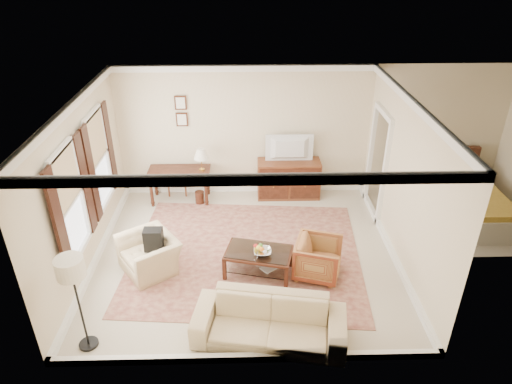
{
  "coord_description": "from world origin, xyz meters",
  "views": [
    {
      "loc": [
        0.02,
        -6.86,
        5.11
      ],
      "look_at": [
        0.2,
        0.3,
        1.15
      ],
      "focal_mm": 32.0,
      "sensor_mm": 36.0,
      "label": 1
    }
  ],
  "objects_px": {
    "sideboard": "(289,179)",
    "striped_armchair": "(318,257)",
    "coffee_table": "(259,256)",
    "writing_desk": "(179,175)",
    "tv": "(290,141)",
    "club_armchair": "(149,249)",
    "sofa": "(269,316)"
  },
  "relations": [
    {
      "from": "club_armchair",
      "to": "sofa",
      "type": "relative_size",
      "value": 0.45
    },
    {
      "from": "club_armchair",
      "to": "striped_armchair",
      "type": "bearing_deg",
      "value": 50.03
    },
    {
      "from": "striped_armchair",
      "to": "sofa",
      "type": "xyz_separation_m",
      "value": [
        -0.91,
        -1.43,
        0.04
      ]
    },
    {
      "from": "sideboard",
      "to": "striped_armchair",
      "type": "relative_size",
      "value": 1.81
    },
    {
      "from": "sideboard",
      "to": "tv",
      "type": "height_order",
      "value": "tv"
    },
    {
      "from": "coffee_table",
      "to": "club_armchair",
      "type": "distance_m",
      "value": 1.91
    },
    {
      "from": "sideboard",
      "to": "club_armchair",
      "type": "distance_m",
      "value": 3.71
    },
    {
      "from": "tv",
      "to": "club_armchair",
      "type": "distance_m",
      "value": 3.81
    },
    {
      "from": "writing_desk",
      "to": "club_armchair",
      "type": "height_order",
      "value": "club_armchair"
    },
    {
      "from": "tv",
      "to": "coffee_table",
      "type": "bearing_deg",
      "value": 74.54
    },
    {
      "from": "tv",
      "to": "coffee_table",
      "type": "relative_size",
      "value": 0.8
    },
    {
      "from": "club_armchair",
      "to": "sideboard",
      "type": "bearing_deg",
      "value": 98.88
    },
    {
      "from": "sideboard",
      "to": "striped_armchair",
      "type": "height_order",
      "value": "sideboard"
    },
    {
      "from": "striped_armchair",
      "to": "coffee_table",
      "type": "bearing_deg",
      "value": 102.9
    },
    {
      "from": "writing_desk",
      "to": "sofa",
      "type": "height_order",
      "value": "sofa"
    },
    {
      "from": "tv",
      "to": "sofa",
      "type": "relative_size",
      "value": 0.46
    },
    {
      "from": "tv",
      "to": "striped_armchair",
      "type": "distance_m",
      "value": 2.98
    },
    {
      "from": "writing_desk",
      "to": "sideboard",
      "type": "xyz_separation_m",
      "value": [
        2.41,
        0.14,
        -0.2
      ]
    },
    {
      "from": "sideboard",
      "to": "coffee_table",
      "type": "distance_m",
      "value": 2.86
    },
    {
      "from": "writing_desk",
      "to": "coffee_table",
      "type": "distance_m",
      "value": 3.11
    },
    {
      "from": "tv",
      "to": "sofa",
      "type": "height_order",
      "value": "tv"
    },
    {
      "from": "striped_armchair",
      "to": "club_armchair",
      "type": "height_order",
      "value": "club_armchair"
    },
    {
      "from": "writing_desk",
      "to": "sideboard",
      "type": "distance_m",
      "value": 2.42
    },
    {
      "from": "sideboard",
      "to": "tv",
      "type": "distance_m",
      "value": 0.92
    },
    {
      "from": "sideboard",
      "to": "writing_desk",
      "type": "bearing_deg",
      "value": -176.71
    },
    {
      "from": "sideboard",
      "to": "tv",
      "type": "xyz_separation_m",
      "value": [
        0.0,
        -0.02,
        0.92
      ]
    },
    {
      "from": "sofa",
      "to": "sideboard",
      "type": "bearing_deg",
      "value": 91.01
    },
    {
      "from": "club_armchair",
      "to": "sofa",
      "type": "distance_m",
      "value": 2.61
    },
    {
      "from": "striped_armchair",
      "to": "tv",
      "type": "bearing_deg",
      "value": 22.04
    },
    {
      "from": "tv",
      "to": "sofa",
      "type": "xyz_separation_m",
      "value": [
        -0.65,
        -4.23,
        -0.92
      ]
    },
    {
      "from": "tv",
      "to": "club_armchair",
      "type": "xyz_separation_m",
      "value": [
        -2.66,
        -2.57,
        -0.92
      ]
    },
    {
      "from": "coffee_table",
      "to": "striped_armchair",
      "type": "height_order",
      "value": "striped_armchair"
    }
  ]
}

